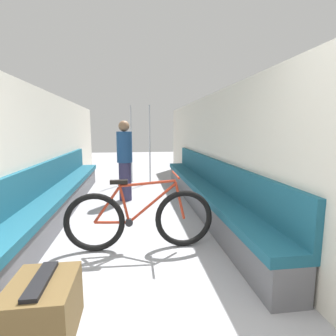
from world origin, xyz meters
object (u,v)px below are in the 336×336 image
at_px(bicycle, 140,219).
at_px(passenger_standing, 125,160).
at_px(luggage_bag, 44,309).
at_px(bench_seat_row_left, 60,196).
at_px(bench_seat_row_right, 204,192).
at_px(grab_pole_far, 150,146).
at_px(grab_pole_near, 131,145).

height_order(bicycle, passenger_standing, passenger_standing).
height_order(bicycle, luggage_bag, bicycle).
xyz_separation_m(bench_seat_row_left, luggage_bag, (0.60, -2.71, -0.11)).
bearing_deg(bench_seat_row_right, luggage_bag, -124.65).
relative_size(bicycle, luggage_bag, 3.31).
bearing_deg(passenger_standing, bench_seat_row_left, -51.67).
bearing_deg(luggage_bag, passenger_standing, 82.36).
relative_size(grab_pole_far, luggage_bag, 3.84).
bearing_deg(grab_pole_near, bench_seat_row_left, -114.54).
distance_m(bench_seat_row_right, bicycle, 1.86).
xyz_separation_m(grab_pole_far, passenger_standing, (-0.60, -1.65, -0.17)).
bearing_deg(bench_seat_row_left, grab_pole_far, 55.25).
relative_size(bicycle, passenger_standing, 1.11).
xyz_separation_m(bicycle, luggage_bag, (-0.70, -1.26, -0.16)).
bearing_deg(bench_seat_row_left, grab_pole_near, 65.46).
distance_m(bench_seat_row_left, luggage_bag, 2.78).
height_order(bench_seat_row_left, bench_seat_row_right, same).
xyz_separation_m(bench_seat_row_right, grab_pole_far, (-0.81, 2.40, 0.68)).
height_order(bench_seat_row_right, grab_pole_near, grab_pole_near).
xyz_separation_m(bicycle, passenger_standing, (-0.23, 2.20, 0.45)).
distance_m(bench_seat_row_right, grab_pole_far, 2.62).
bearing_deg(grab_pole_far, bench_seat_row_left, -124.75).
height_order(bench_seat_row_left, luggage_bag, bench_seat_row_left).
relative_size(bicycle, grab_pole_far, 0.86).
distance_m(bench_seat_row_left, passenger_standing, 1.40).
height_order(bicycle, grab_pole_far, grab_pole_far).
height_order(passenger_standing, luggage_bag, passenger_standing).
height_order(grab_pole_near, passenger_standing, grab_pole_near).
bearing_deg(bicycle, bench_seat_row_left, 122.89).
xyz_separation_m(bench_seat_row_left, bicycle, (1.30, -1.45, 0.06)).
bearing_deg(bench_seat_row_right, grab_pole_near, 116.32).
distance_m(grab_pole_far, passenger_standing, 1.76).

